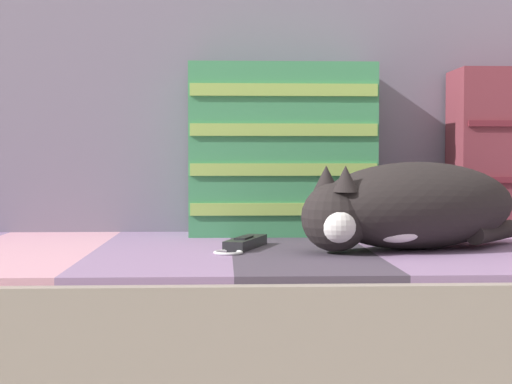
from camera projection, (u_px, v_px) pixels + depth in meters
The scene contains 5 objects.
couch at pixel (360, 351), 1.44m from camera, with size 2.01×0.84×0.39m.
sofa_backrest at pixel (334, 109), 1.77m from camera, with size 1.97×0.14×0.54m.
throw_pillow_striped at pixel (282, 150), 1.62m from camera, with size 0.38×0.14×0.35m.
sleeping_cat at pixel (408, 207), 1.35m from camera, with size 0.43×0.33×0.15m.
game_remote_near at pixel (244, 244), 1.37m from camera, with size 0.10×0.20×0.02m.
Camera 1 is at (-0.25, -1.28, 0.54)m, focal length 55.00 mm.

